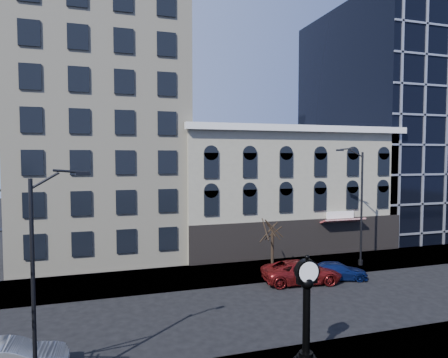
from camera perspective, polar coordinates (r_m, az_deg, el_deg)
name	(u,v)px	position (r m, az deg, el deg)	size (l,w,h in m)	color
ground	(212,316)	(25.28, -1.70, -19.01)	(160.00, 160.00, 0.00)	black
sidewalk_far	(185,277)	(32.60, -5.63, -13.75)	(160.00, 6.00, 0.12)	gray
cream_tower	(99,57)	(42.55, -17.38, 16.32)	(15.90, 15.40, 42.50)	beige
victorian_row	(280,190)	(42.72, 8.05, -1.61)	(22.60, 11.19, 12.50)	#9C9780
glass_office	(402,123)	(58.10, 24.13, 7.31)	(20.00, 20.15, 28.00)	black
street_clock	(306,317)	(19.15, 11.69, -18.71)	(1.16, 1.16, 5.11)	black
street_lamp_near	(50,222)	(16.99, -23.56, -5.72)	(2.32, 0.84, 9.12)	black
street_lamp_far	(353,175)	(36.19, 17.95, 0.54)	(2.52, 1.36, 10.40)	black
bare_tree_far	(273,224)	(33.06, 6.95, -6.45)	(3.02, 3.02, 5.19)	black
car_far_a	(301,272)	(31.59, 11.01, -12.88)	(2.77, 6.02, 1.67)	maroon
car_far_b	(338,271)	(33.09, 15.92, -12.51)	(1.86, 4.58, 1.33)	#0C194C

